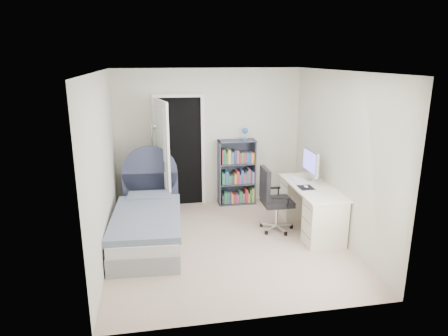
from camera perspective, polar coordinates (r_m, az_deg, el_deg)
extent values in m
cube|color=tan|center=(6.07, 0.44, -10.91)|extent=(3.40, 3.60, 0.05)
cube|color=white|center=(5.44, 0.50, 13.91)|extent=(3.40, 3.60, 0.05)
cube|color=beige|center=(7.38, -2.16, 4.36)|extent=(3.40, 0.05, 2.50)
cube|color=beige|center=(3.93, 5.41, -5.90)|extent=(3.40, 0.05, 2.50)
cube|color=beige|center=(5.58, -17.23, -0.03)|extent=(0.05, 3.60, 2.50)
cube|color=beige|center=(6.17, 16.43, 1.49)|extent=(0.05, 3.60, 2.50)
cube|color=black|center=(7.35, -6.36, 2.23)|extent=(0.80, 0.01, 2.00)
cube|color=white|center=(7.31, -9.71, 2.03)|extent=(0.06, 0.06, 2.00)
cube|color=white|center=(7.36, -3.00, 2.34)|extent=(0.06, 0.06, 2.00)
cube|color=white|center=(7.16, -6.59, 10.24)|extent=(0.92, 0.06, 0.06)
cube|color=white|center=(6.93, -8.71, 1.33)|extent=(0.21, 0.79, 2.00)
cube|color=gray|center=(6.14, -10.80, -9.33)|extent=(1.05, 2.02, 0.26)
cube|color=silver|center=(6.06, -10.90, -7.63)|extent=(1.03, 1.98, 0.16)
cube|color=slate|center=(5.92, -11.02, -6.95)|extent=(1.07, 1.73, 0.10)
cube|color=slate|center=(6.67, -10.57, -4.15)|extent=(0.72, 0.43, 0.12)
cube|color=#363A53|center=(6.99, -10.39, -3.81)|extent=(0.94, 0.11, 0.79)
cylinder|color=#363A53|center=(6.87, -10.55, -0.70)|extent=(0.94, 0.11, 0.94)
cylinder|color=tan|center=(7.19, -12.80, -4.53)|extent=(0.04, 0.04, 0.52)
cylinder|color=tan|center=(7.52, -12.69, -3.61)|extent=(0.04, 0.04, 0.52)
cylinder|color=tan|center=(7.18, -9.96, -4.41)|extent=(0.04, 0.04, 0.52)
cylinder|color=tan|center=(7.51, -9.99, -3.49)|extent=(0.04, 0.04, 0.52)
cube|color=tan|center=(7.27, -11.46, -2.19)|extent=(0.42, 0.42, 0.03)
cube|color=tan|center=(7.37, -11.33, -4.57)|extent=(0.37, 0.37, 0.02)
cube|color=#B24C33|center=(7.26, -11.88, -1.98)|extent=(0.17, 0.23, 0.03)
cube|color=#3F598C|center=(7.26, -11.90, -1.75)|extent=(0.16, 0.22, 0.03)
cube|color=#D8CC7F|center=(7.25, -11.91, -1.53)|extent=(0.15, 0.21, 0.03)
cylinder|color=silver|center=(7.52, -9.77, -5.47)|extent=(0.22, 0.22, 0.02)
cylinder|color=silver|center=(7.28, -10.05, 0.19)|extent=(0.02, 0.02, 1.54)
sphere|color=silver|center=(7.08, -9.78, 5.87)|extent=(0.09, 0.09, 0.09)
cube|color=#3D4453|center=(7.39, -0.70, -0.73)|extent=(0.02, 0.29, 1.22)
cube|color=#3D4453|center=(7.52, 4.28, -0.48)|extent=(0.02, 0.29, 1.22)
cube|color=#3D4453|center=(7.30, 1.85, 3.91)|extent=(0.68, 0.29, 0.02)
cube|color=#3D4453|center=(7.64, 1.77, -4.92)|extent=(0.68, 0.29, 0.02)
cube|color=#3D4453|center=(7.58, 1.59, -0.31)|extent=(0.68, 0.01, 1.22)
cube|color=#3D4453|center=(7.51, 1.79, -2.21)|extent=(0.64, 0.27, 0.02)
cube|color=#3D4453|center=(7.40, 1.82, 0.66)|extent=(0.64, 0.27, 0.02)
cylinder|color=#2557A3|center=(7.33, 2.97, 4.11)|extent=(0.12, 0.12, 0.02)
cylinder|color=silver|center=(7.32, 2.98, 4.70)|extent=(0.02, 0.02, 0.16)
sphere|color=#2557A3|center=(7.27, 3.04, 5.34)|extent=(0.11, 0.11, 0.11)
cube|color=#3F3F3F|center=(7.53, -0.24, -4.35)|extent=(0.03, 0.20, 0.17)
cube|color=#337F4C|center=(7.53, 0.13, -4.18)|extent=(0.05, 0.20, 0.22)
cube|color=#335999|center=(7.54, 0.52, -4.13)|extent=(0.04, 0.20, 0.22)
cube|color=#3F3F3F|center=(7.55, 0.82, -4.23)|extent=(0.03, 0.20, 0.19)
cube|color=#D8BF4C|center=(7.56, 1.08, -4.26)|extent=(0.03, 0.20, 0.18)
cube|color=#B23333|center=(7.57, 1.42, -4.28)|extent=(0.05, 0.20, 0.16)
cube|color=#994C7F|center=(7.58, 1.85, -4.26)|extent=(0.06, 0.20, 0.16)
cube|color=#337F4C|center=(7.59, 2.30, -4.05)|extent=(0.06, 0.20, 0.21)
cube|color=#994C7F|center=(7.61, 2.71, -4.16)|extent=(0.04, 0.20, 0.18)
cube|color=#B23333|center=(7.61, 3.12, -3.88)|extent=(0.05, 0.20, 0.25)
cube|color=#D8BF4C|center=(7.63, 3.44, -4.13)|extent=(0.03, 0.20, 0.17)
cube|color=#337F4C|center=(7.63, 3.73, -3.85)|extent=(0.04, 0.20, 0.24)
cube|color=#D8BF4C|center=(7.63, 4.08, -3.75)|extent=(0.05, 0.20, 0.27)
cube|color=#337F4C|center=(7.41, -0.15, -1.44)|extent=(0.06, 0.20, 0.21)
cube|color=#335999|center=(7.41, 0.32, -1.31)|extent=(0.05, 0.20, 0.24)
cube|color=#337F4C|center=(7.44, 0.75, -1.57)|extent=(0.05, 0.20, 0.16)
cube|color=#3F3F3F|center=(7.45, 1.18, -1.55)|extent=(0.05, 0.20, 0.16)
cube|color=#D8BF4C|center=(7.45, 1.52, -1.44)|extent=(0.03, 0.20, 0.19)
cube|color=#B23333|center=(7.45, 1.87, -1.23)|extent=(0.05, 0.20, 0.24)
cube|color=#994C7F|center=(7.47, 2.20, -1.46)|extent=(0.03, 0.20, 0.17)
cube|color=#335999|center=(7.47, 2.50, -1.15)|extent=(0.04, 0.20, 0.25)
cube|color=#994C7F|center=(7.49, 2.87, -1.34)|extent=(0.05, 0.20, 0.19)
cube|color=#337F4C|center=(7.49, 3.21, -1.21)|extent=(0.03, 0.20, 0.23)
cube|color=#994C7F|center=(7.50, 3.50, -1.03)|extent=(0.03, 0.20, 0.27)
cube|color=#3F3F3F|center=(7.51, 3.78, -1.14)|extent=(0.03, 0.20, 0.24)
cube|color=#7F72B2|center=(7.52, 4.05, -1.22)|extent=(0.03, 0.20, 0.21)
cube|color=#B23333|center=(7.29, -0.27, 1.67)|extent=(0.03, 0.20, 0.26)
cube|color=#337F4C|center=(7.30, 0.00, 1.71)|extent=(0.03, 0.20, 0.27)
cube|color=#337F4C|center=(7.31, 0.29, 1.48)|extent=(0.03, 0.20, 0.21)
cube|color=#D8BF4C|center=(7.32, 0.66, 1.69)|extent=(0.05, 0.20, 0.26)
cube|color=#335999|center=(7.33, 1.11, 1.56)|extent=(0.05, 0.20, 0.22)
cube|color=#3F3F3F|center=(7.34, 1.51, 1.68)|extent=(0.04, 0.20, 0.24)
cube|color=#994C7F|center=(7.35, 1.87, 1.67)|extent=(0.04, 0.20, 0.24)
cube|color=#B23333|center=(7.36, 2.18, 1.51)|extent=(0.03, 0.20, 0.19)
cube|color=#337F4C|center=(7.37, 2.51, 1.55)|extent=(0.05, 0.20, 0.20)
cube|color=#B23333|center=(7.38, 2.88, 1.58)|extent=(0.04, 0.20, 0.20)
cube|color=#335999|center=(7.39, 3.24, 1.60)|extent=(0.05, 0.20, 0.20)
cube|color=#335999|center=(7.41, 3.60, 1.54)|extent=(0.03, 0.20, 0.18)
cube|color=orange|center=(7.42, 3.97, 1.57)|extent=(0.05, 0.20, 0.19)
cube|color=#EDE3C6|center=(6.39, 12.46, -2.68)|extent=(0.61, 1.51, 0.03)
cube|color=#EDE3C6|center=(6.06, 14.18, -7.54)|extent=(0.56, 0.40, 0.71)
cube|color=#EDE3C6|center=(6.98, 10.62, -4.21)|extent=(0.56, 0.40, 0.71)
cube|color=silver|center=(6.69, 12.29, -1.66)|extent=(0.16, 0.16, 0.01)
cube|color=silver|center=(6.67, 12.59, -0.70)|extent=(0.03, 0.06, 0.22)
cube|color=silver|center=(6.60, 12.28, 0.79)|extent=(0.04, 0.57, 0.40)
cube|color=#5C57D3|center=(6.59, 12.08, 0.95)|extent=(0.00, 0.50, 0.32)
cube|color=white|center=(6.61, 10.51, -1.76)|extent=(0.13, 0.40, 0.02)
cube|color=black|center=(6.30, 11.62, -2.74)|extent=(0.22, 0.26, 0.00)
ellipsoid|color=white|center=(6.29, 11.63, -2.61)|extent=(0.06, 0.10, 0.03)
cube|color=silver|center=(6.58, 8.54, -8.14)|extent=(0.26, 0.04, 0.02)
cylinder|color=black|center=(6.63, 9.59, -8.26)|extent=(0.05, 0.05, 0.06)
cube|color=silver|center=(6.66, 7.49, -7.80)|extent=(0.12, 0.26, 0.02)
cylinder|color=black|center=(6.79, 7.49, -7.59)|extent=(0.05, 0.05, 0.06)
cube|color=silver|center=(6.58, 6.41, -8.06)|extent=(0.24, 0.19, 0.02)
cylinder|color=black|center=(6.63, 5.35, -8.10)|extent=(0.05, 0.05, 0.06)
cube|color=silver|center=(6.45, 6.78, -8.58)|extent=(0.24, 0.19, 0.02)
cylinder|color=black|center=(6.37, 6.07, -9.16)|extent=(0.05, 0.05, 0.06)
cube|color=silver|center=(6.45, 8.13, -8.63)|extent=(0.12, 0.26, 0.02)
cylinder|color=black|center=(6.37, 8.80, -9.27)|extent=(0.05, 0.05, 0.06)
cylinder|color=silver|center=(6.46, 7.53, -6.63)|extent=(0.05, 0.05, 0.40)
cube|color=black|center=(6.39, 7.60, -4.82)|extent=(0.46, 0.46, 0.09)
cube|color=black|center=(6.23, 5.87, -2.34)|extent=(0.07, 0.42, 0.52)
cube|color=black|center=(6.11, 8.17, -4.29)|extent=(0.28, 0.04, 0.03)
cube|color=black|center=(6.55, 6.85, -2.86)|extent=(0.28, 0.04, 0.03)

